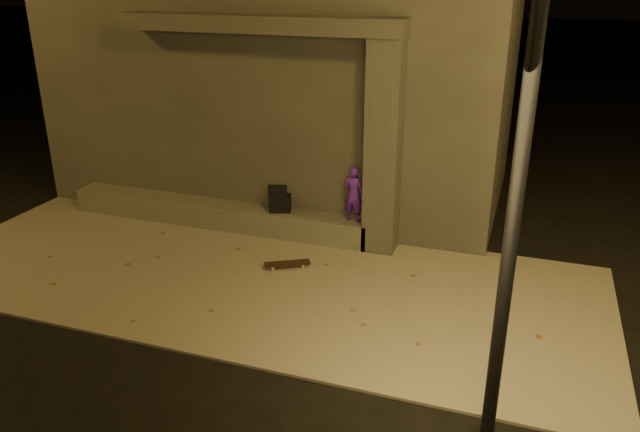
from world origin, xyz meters
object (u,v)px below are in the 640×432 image
at_px(skateboarder, 354,194).
at_px(street_lamp_0, 537,33).
at_px(column, 384,149).
at_px(skateboard, 287,264).
at_px(backpack, 280,202).

xyz_separation_m(skateboarder, street_lamp_0, (2.73, -4.36, 3.18)).
distance_m(column, skateboarder, 0.99).
height_order(column, street_lamp_0, street_lamp_0).
bearing_deg(skateboarder, skateboard, 64.20).
height_order(skateboarder, street_lamp_0, street_lamp_0).
xyz_separation_m(skateboarder, backpack, (-1.39, 0.00, -0.31)).
height_order(skateboard, street_lamp_0, street_lamp_0).
distance_m(skateboarder, skateboard, 1.71).
xyz_separation_m(backpack, street_lamp_0, (4.12, -4.36, 3.49)).
bearing_deg(street_lamp_0, skateboard, 138.34).
bearing_deg(column, street_lamp_0, -62.88).
bearing_deg(street_lamp_0, skateboarder, 122.08).
xyz_separation_m(column, skateboarder, (-0.50, 0.00, -0.85)).
distance_m(backpack, street_lamp_0, 6.94).
relative_size(backpack, street_lamp_0, 0.07).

